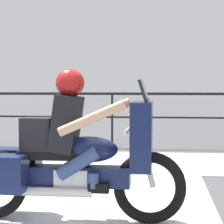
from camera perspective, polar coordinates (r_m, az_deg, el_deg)
name	(u,v)px	position (r m, az deg, el deg)	size (l,w,h in m)	color
ground_plane	(56,214)	(4.84, -7.26, -13.13)	(120.00, 120.00, 0.00)	#565659
sidewalk_band	(100,161)	(8.10, -1.53, -6.43)	(44.00, 2.40, 0.01)	#B7B2A8
crosswalk_band	(75,220)	(4.60, -4.86, -13.93)	(2.97, 6.00, 0.01)	silver
fence_railing	(112,104)	(9.94, 0.02, 1.03)	(36.00, 0.05, 1.25)	black
motorcycle	(71,155)	(4.45, -5.41, -5.59)	(2.34, 0.76, 1.55)	black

